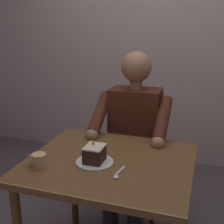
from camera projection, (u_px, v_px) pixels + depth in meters
cafe_rear_panel at (164, 21)px, 3.01m from camera, size 6.40×0.12×3.00m
dining_table at (110, 176)px, 1.68m from camera, size 0.91×0.80×0.74m
chair at (137, 151)px, 2.33m from camera, size 0.42×0.42×0.92m
seated_person at (132, 138)px, 2.13m from camera, size 0.53×0.58×1.29m
dessert_plate at (95, 162)px, 1.61m from camera, size 0.20×0.20×0.01m
cake_slice at (95, 154)px, 1.60m from camera, size 0.10×0.12×0.11m
coffee_cup at (39, 160)px, 1.56m from camera, size 0.11×0.08×0.08m
dessert_spoon at (118, 174)px, 1.49m from camera, size 0.03×0.14×0.01m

